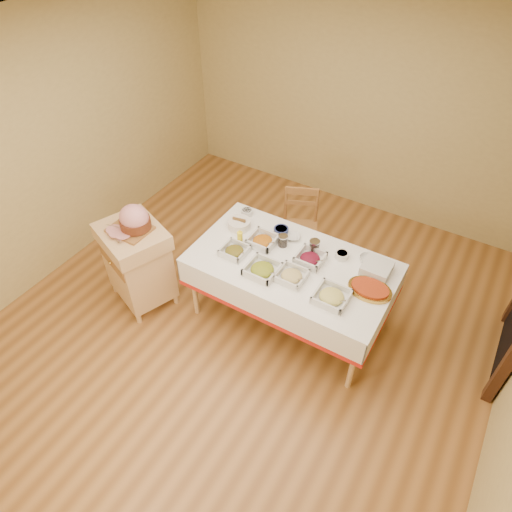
{
  "coord_description": "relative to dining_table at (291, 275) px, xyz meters",
  "views": [
    {
      "loc": [
        1.55,
        -2.4,
        3.57
      ],
      "look_at": [
        -0.02,
        0.2,
        0.76
      ],
      "focal_mm": 32.0,
      "sensor_mm": 36.0,
      "label": 1
    }
  ],
  "objects": [
    {
      "name": "bread_basket",
      "position": [
        -0.67,
        0.17,
        0.2
      ],
      "size": [
        0.22,
        0.22,
        0.1
      ],
      "color": "silver",
      "rests_on": "dining_table"
    },
    {
      "name": "bowl_small_imported",
      "position": [
        0.57,
        0.36,
        0.18
      ],
      "size": [
        0.17,
        0.17,
        0.04
      ],
      "primitive_type": "imported",
      "rotation": [
        0.0,
        0.0,
        0.25
      ],
      "color": "silver",
      "rests_on": "dining_table"
    },
    {
      "name": "small_bowl_left",
      "position": [
        -0.72,
        0.39,
        0.19
      ],
      "size": [
        0.12,
        0.12,
        0.05
      ],
      "color": "silver",
      "rests_on": "dining_table"
    },
    {
      "name": "small_bowl_right",
      "position": [
        0.36,
        0.28,
        0.2
      ],
      "size": [
        0.12,
        0.12,
        0.06
      ],
      "color": "silver",
      "rests_on": "dining_table"
    },
    {
      "name": "serving_dish_b",
      "position": [
        -0.16,
        -0.25,
        0.2
      ],
      "size": [
        0.27,
        0.27,
        0.11
      ],
      "color": "silver",
      "rests_on": "dining_table"
    },
    {
      "name": "mustard_bottle",
      "position": [
        -0.54,
        -0.02,
        0.23
      ],
      "size": [
        0.05,
        0.05,
        0.16
      ],
      "color": "yellow",
      "rests_on": "dining_table"
    },
    {
      "name": "serving_dish_f",
      "position": [
        0.13,
        0.09,
        0.2
      ],
      "size": [
        0.25,
        0.24,
        0.11
      ],
      "color": "silver",
      "rests_on": "dining_table"
    },
    {
      "name": "room_shell",
      "position": [
        -0.3,
        -0.3,
        0.7
      ],
      "size": [
        5.0,
        5.0,
        5.0
      ],
      "color": "#9C6630",
      "rests_on": "ground"
    },
    {
      "name": "ham_on_board",
      "position": [
        -1.37,
        -0.49,
        0.41
      ],
      "size": [
        0.39,
        0.38,
        0.26
      ],
      "color": "#966331",
      "rests_on": "butcher_cart"
    },
    {
      "name": "serving_dish_a",
      "position": [
        -0.5,
        -0.17,
        0.19
      ],
      "size": [
        0.23,
        0.23,
        0.1
      ],
      "color": "silver",
      "rests_on": "dining_table"
    },
    {
      "name": "bowl_white_imported",
      "position": [
        -0.15,
        0.3,
        0.18
      ],
      "size": [
        0.18,
        0.18,
        0.03
      ],
      "primitive_type": "imported",
      "rotation": [
        0.0,
        0.0,
        0.39
      ],
      "color": "silver",
      "rests_on": "dining_table"
    },
    {
      "name": "dining_table",
      "position": [
        0.0,
        0.0,
        0.0
      ],
      "size": [
        1.82,
        1.02,
        0.76
      ],
      "color": "#DDB279",
      "rests_on": "ground"
    },
    {
      "name": "preserve_jar_right",
      "position": [
        0.1,
        0.23,
        0.22
      ],
      "size": [
        0.1,
        0.1,
        0.13
      ],
      "color": "silver",
      "rests_on": "dining_table"
    },
    {
      "name": "plate_stack",
      "position": [
        0.69,
        0.27,
        0.21
      ],
      "size": [
        0.24,
        0.24,
        0.09
      ],
      "color": "silver",
      "rests_on": "dining_table"
    },
    {
      "name": "preserve_jar_left",
      "position": [
        -0.18,
        0.16,
        0.21
      ],
      "size": [
        0.09,
        0.09,
        0.12
      ],
      "color": "silver",
      "rests_on": "dining_table"
    },
    {
      "name": "dining_chair",
      "position": [
        -0.33,
        0.84,
        -0.15
      ],
      "size": [
        0.51,
        0.5,
        0.87
      ],
      "color": "#966331",
      "rests_on": "ground"
    },
    {
      "name": "serving_dish_c",
      "position": [
        0.09,
        -0.18,
        0.19
      ],
      "size": [
        0.24,
        0.24,
        0.1
      ],
      "color": "silver",
      "rests_on": "dining_table"
    },
    {
      "name": "small_bowl_mid",
      "position": [
        -0.28,
        0.3,
        0.2
      ],
      "size": [
        0.14,
        0.14,
        0.06
      ],
      "color": "navy",
      "rests_on": "dining_table"
    },
    {
      "name": "serving_dish_d",
      "position": [
        0.48,
        -0.23,
        0.2
      ],
      "size": [
        0.27,
        0.27,
        0.1
      ],
      "color": "silver",
      "rests_on": "dining_table"
    },
    {
      "name": "serving_dish_e",
      "position": [
        -0.35,
        0.08,
        0.2
      ],
      "size": [
        0.26,
        0.24,
        0.12
      ],
      "color": "silver",
      "rests_on": "dining_table"
    },
    {
      "name": "butcher_cart",
      "position": [
        -1.41,
        -0.52,
        -0.09
      ],
      "size": [
        0.78,
        0.72,
        0.9
      ],
      "color": "#DDB279",
      "rests_on": "ground"
    },
    {
      "name": "brass_platter",
      "position": [
        0.72,
        0.02,
        0.18
      ],
      "size": [
        0.38,
        0.27,
        0.05
      ],
      "color": "#B68C33",
      "rests_on": "dining_table"
    }
  ]
}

